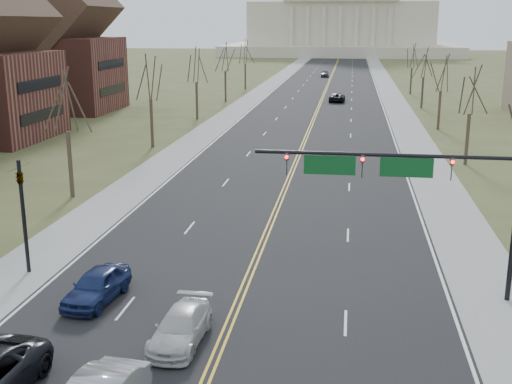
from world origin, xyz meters
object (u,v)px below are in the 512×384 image
(car_sb_inner_second, at_px, (181,327))
(car_far_sb, at_px, (325,74))
(car_far_nb, at_px, (337,97))
(signal_left, at_px, (22,204))
(signal_mast, at_px, (405,178))
(car_sb_outer_second, at_px, (97,286))

(car_sb_inner_second, xyz_separation_m, car_far_sb, (0.17, 132.14, 0.14))
(car_far_nb, bearing_deg, car_far_sb, -82.60)
(signal_left, distance_m, car_sb_inner_second, 12.06)
(car_far_nb, bearing_deg, car_sb_inner_second, 89.66)
(signal_mast, bearing_deg, car_far_sb, 94.05)
(car_sb_outer_second, bearing_deg, signal_left, 155.67)
(signal_left, relative_size, car_far_sb, 1.28)
(car_sb_outer_second, distance_m, car_far_sb, 128.91)
(car_sb_outer_second, bearing_deg, car_sb_inner_second, -27.97)
(car_far_nb, bearing_deg, car_sb_outer_second, 86.04)
(car_sb_inner_second, relative_size, car_far_nb, 0.87)
(car_sb_outer_second, bearing_deg, car_far_sb, 93.92)
(car_sb_outer_second, height_order, car_far_sb, car_far_sb)
(signal_mast, relative_size, car_sb_outer_second, 2.71)
(car_far_nb, distance_m, car_far_sb, 48.99)
(signal_left, relative_size, car_far_nb, 1.15)
(signal_mast, xyz_separation_m, car_far_nb, (-4.82, 77.09, -5.02))
(car_sb_inner_second, relative_size, car_far_sb, 0.97)
(signal_mast, xyz_separation_m, car_sb_outer_second, (-14.00, -2.91, -4.99))
(signal_mast, bearing_deg, car_sb_inner_second, -145.51)
(signal_left, bearing_deg, car_far_sb, 85.45)
(car_far_sb, bearing_deg, signal_left, -96.39)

